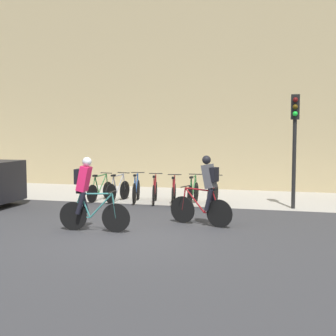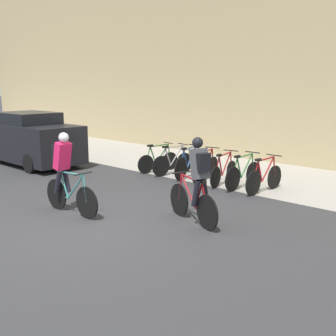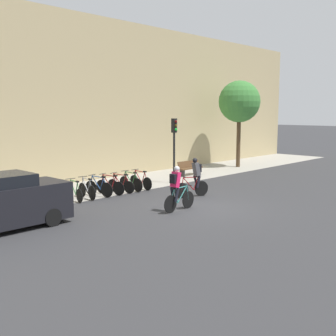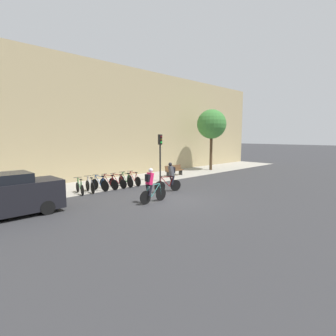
{
  "view_description": "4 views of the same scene",
  "coord_description": "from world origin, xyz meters",
  "px_view_note": "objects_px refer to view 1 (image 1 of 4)",
  "views": [
    {
      "loc": [
        3.54,
        -9.88,
        2.45
      ],
      "look_at": [
        0.03,
        3.39,
        1.31
      ],
      "focal_mm": 50.0,
      "sensor_mm": 36.0,
      "label": 1
    },
    {
      "loc": [
        6.65,
        -4.7,
        2.8
      ],
      "look_at": [
        0.31,
        2.09,
        0.96
      ],
      "focal_mm": 45.0,
      "sensor_mm": 36.0,
      "label": 2
    },
    {
      "loc": [
        -13.05,
        -10.5,
        3.88
      ],
      "look_at": [
        -0.62,
        1.37,
        1.57
      ],
      "focal_mm": 45.0,
      "sensor_mm": 36.0,
      "label": 3
    },
    {
      "loc": [
        -9.56,
        -9.6,
        3.38
      ],
      "look_at": [
        1.21,
        1.6,
        1.49
      ],
      "focal_mm": 28.0,
      "sensor_mm": 36.0,
      "label": 4
    }
  ],
  "objects_px": {
    "parked_bike_0": "(100,190)",
    "parked_bike_3": "(155,191)",
    "traffic_light_pole": "(295,130)",
    "cyclist_grey": "(207,189)",
    "cyclist_pink": "(87,192)",
    "parked_bike_6": "(213,193)",
    "parked_bike_5": "(193,192)",
    "parked_bike_4": "(174,192)",
    "parked_bike_2": "(136,190)",
    "parked_bike_1": "(118,190)"
  },
  "relations": [
    {
      "from": "cyclist_grey",
      "to": "parked_bike_1",
      "type": "xyz_separation_m",
      "value": [
        -3.63,
        3.25,
        -0.55
      ]
    },
    {
      "from": "parked_bike_3",
      "to": "parked_bike_6",
      "type": "bearing_deg",
      "value": -0.0
    },
    {
      "from": "parked_bike_6",
      "to": "traffic_light_pole",
      "type": "relative_size",
      "value": 0.48
    },
    {
      "from": "parked_bike_5",
      "to": "parked_bike_6",
      "type": "xyz_separation_m",
      "value": [
        0.65,
        -0.0,
        -0.01
      ]
    },
    {
      "from": "parked_bike_3",
      "to": "traffic_light_pole",
      "type": "height_order",
      "value": "traffic_light_pole"
    },
    {
      "from": "parked_bike_5",
      "to": "parked_bike_2",
      "type": "bearing_deg",
      "value": 179.97
    },
    {
      "from": "parked_bike_2",
      "to": "traffic_light_pole",
      "type": "bearing_deg",
      "value": 0.17
    },
    {
      "from": "cyclist_grey",
      "to": "parked_bike_4",
      "type": "relative_size",
      "value": 1.1
    },
    {
      "from": "parked_bike_5",
      "to": "traffic_light_pole",
      "type": "distance_m",
      "value": 3.76
    },
    {
      "from": "cyclist_grey",
      "to": "parked_bike_5",
      "type": "height_order",
      "value": "cyclist_grey"
    },
    {
      "from": "parked_bike_3",
      "to": "traffic_light_pole",
      "type": "distance_m",
      "value": 4.91
    },
    {
      "from": "cyclist_pink",
      "to": "parked_bike_5",
      "type": "xyz_separation_m",
      "value": [
        1.65,
        4.57,
        -0.55
      ]
    },
    {
      "from": "cyclist_pink",
      "to": "parked_bike_4",
      "type": "xyz_separation_m",
      "value": [
        1.0,
        4.57,
        -0.56
      ]
    },
    {
      "from": "parked_bike_5",
      "to": "parked_bike_0",
      "type": "bearing_deg",
      "value": -179.99
    },
    {
      "from": "traffic_light_pole",
      "to": "cyclist_pink",
      "type": "bearing_deg",
      "value": -136.34
    },
    {
      "from": "cyclist_pink",
      "to": "parked_bike_2",
      "type": "height_order",
      "value": "cyclist_pink"
    },
    {
      "from": "parked_bike_0",
      "to": "parked_bike_3",
      "type": "distance_m",
      "value": 1.96
    },
    {
      "from": "parked_bike_5",
      "to": "traffic_light_pole",
      "type": "height_order",
      "value": "traffic_light_pole"
    },
    {
      "from": "cyclist_pink",
      "to": "cyclist_grey",
      "type": "height_order",
      "value": "cyclist_grey"
    },
    {
      "from": "cyclist_grey",
      "to": "parked_bike_6",
      "type": "bearing_deg",
      "value": 96.46
    },
    {
      "from": "parked_bike_4",
      "to": "parked_bike_5",
      "type": "bearing_deg",
      "value": 0.11
    },
    {
      "from": "cyclist_pink",
      "to": "cyclist_grey",
      "type": "bearing_deg",
      "value": 26.3
    },
    {
      "from": "traffic_light_pole",
      "to": "parked_bike_6",
      "type": "bearing_deg",
      "value": -179.61
    },
    {
      "from": "parked_bike_5",
      "to": "cyclist_pink",
      "type": "bearing_deg",
      "value": -109.83
    },
    {
      "from": "parked_bike_1",
      "to": "parked_bike_2",
      "type": "relative_size",
      "value": 0.97
    },
    {
      "from": "cyclist_grey",
      "to": "parked_bike_1",
      "type": "bearing_deg",
      "value": 138.15
    },
    {
      "from": "parked_bike_6",
      "to": "traffic_light_pole",
      "type": "bearing_deg",
      "value": 0.39
    },
    {
      "from": "parked_bike_5",
      "to": "parked_bike_4",
      "type": "bearing_deg",
      "value": -179.89
    },
    {
      "from": "parked_bike_3",
      "to": "parked_bike_4",
      "type": "height_order",
      "value": "parked_bike_3"
    },
    {
      "from": "parked_bike_1",
      "to": "parked_bike_3",
      "type": "bearing_deg",
      "value": -0.04
    },
    {
      "from": "parked_bike_0",
      "to": "parked_bike_1",
      "type": "height_order",
      "value": "parked_bike_1"
    },
    {
      "from": "parked_bike_0",
      "to": "parked_bike_3",
      "type": "height_order",
      "value": "parked_bike_3"
    },
    {
      "from": "parked_bike_5",
      "to": "traffic_light_pole",
      "type": "xyz_separation_m",
      "value": [
        3.16,
        0.02,
        2.04
      ]
    },
    {
      "from": "parked_bike_1",
      "to": "parked_bike_6",
      "type": "xyz_separation_m",
      "value": [
        3.26,
        -0.0,
        0.0
      ]
    },
    {
      "from": "cyclist_grey",
      "to": "parked_bike_0",
      "type": "height_order",
      "value": "cyclist_grey"
    },
    {
      "from": "parked_bike_4",
      "to": "parked_bike_5",
      "type": "relative_size",
      "value": 0.97
    },
    {
      "from": "parked_bike_1",
      "to": "parked_bike_4",
      "type": "relative_size",
      "value": 0.98
    },
    {
      "from": "cyclist_pink",
      "to": "parked_bike_6",
      "type": "distance_m",
      "value": 5.15
    },
    {
      "from": "cyclist_pink",
      "to": "parked_bike_0",
      "type": "distance_m",
      "value": 4.88
    },
    {
      "from": "parked_bike_3",
      "to": "parked_bike_4",
      "type": "bearing_deg",
      "value": -0.08
    },
    {
      "from": "parked_bike_1",
      "to": "parked_bike_3",
      "type": "relative_size",
      "value": 0.96
    },
    {
      "from": "parked_bike_3",
      "to": "parked_bike_2",
      "type": "bearing_deg",
      "value": 179.88
    },
    {
      "from": "cyclist_grey",
      "to": "parked_bike_5",
      "type": "xyz_separation_m",
      "value": [
        -1.02,
        3.25,
        -0.55
      ]
    },
    {
      "from": "parked_bike_1",
      "to": "traffic_light_pole",
      "type": "height_order",
      "value": "traffic_light_pole"
    },
    {
      "from": "parked_bike_2",
      "to": "traffic_light_pole",
      "type": "height_order",
      "value": "traffic_light_pole"
    },
    {
      "from": "cyclist_grey",
      "to": "parked_bike_3",
      "type": "distance_m",
      "value": 4.03
    },
    {
      "from": "traffic_light_pole",
      "to": "parked_bike_4",
      "type": "bearing_deg",
      "value": -179.73
    },
    {
      "from": "parked_bike_2",
      "to": "parked_bike_4",
      "type": "xyz_separation_m",
      "value": [
        1.31,
        -0.0,
        -0.03
      ]
    },
    {
      "from": "cyclist_pink",
      "to": "parked_bike_5",
      "type": "distance_m",
      "value": 4.89
    },
    {
      "from": "parked_bike_3",
      "to": "cyclist_pink",
      "type": "bearing_deg",
      "value": -94.33
    }
  ]
}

